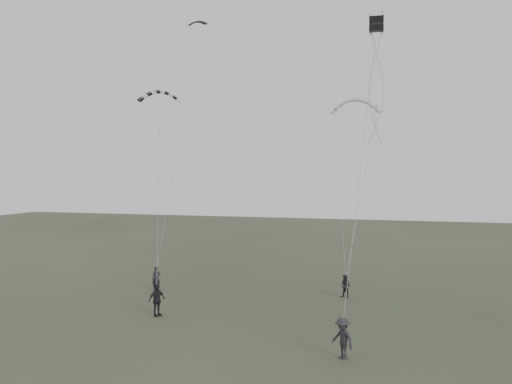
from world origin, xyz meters
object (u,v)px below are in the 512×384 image
(kite_dark_small, at_px, (198,22))
(flyer_left, at_px, (156,278))
(flyer_right, at_px, (346,286))
(flyer_center, at_px, (157,300))
(flyer_far, at_px, (343,338))
(kite_box, at_px, (376,24))
(kite_striped, at_px, (160,92))
(kite_pale_large, at_px, (356,100))

(kite_dark_small, bearing_deg, flyer_left, -124.80)
(flyer_right, height_order, kite_dark_small, kite_dark_small)
(flyer_center, height_order, flyer_far, flyer_center)
(flyer_far, distance_m, kite_dark_small, 26.63)
(kite_box, bearing_deg, flyer_left, 157.20)
(flyer_far, relative_size, kite_striped, 0.65)
(kite_dark_small, distance_m, kite_pale_large, 13.84)
(kite_dark_small, bearing_deg, kite_striped, -102.03)
(flyer_far, height_order, kite_striped, kite_striped)
(flyer_center, distance_m, flyer_far, 12.21)
(flyer_right, height_order, kite_box, kite_box)
(kite_pale_large, xyz_separation_m, kite_striped, (-12.66, -9.13, -0.26))
(flyer_left, distance_m, flyer_center, 6.90)
(flyer_center, bearing_deg, flyer_left, 54.99)
(flyer_center, bearing_deg, kite_dark_small, 34.31)
(flyer_left, bearing_deg, flyer_right, -14.65)
(kite_striped, bearing_deg, flyer_far, -65.11)
(flyer_left, relative_size, flyer_center, 0.89)
(flyer_left, relative_size, kite_box, 2.28)
(kite_pale_large, distance_m, kite_striped, 15.61)
(flyer_center, xyz_separation_m, kite_striped, (-2.01, 4.62, 13.32))
(flyer_left, xyz_separation_m, flyer_right, (13.71, 1.47, -0.07))
(kite_striped, bearing_deg, flyer_right, -19.19)
(flyer_far, relative_size, kite_pale_large, 0.47)
(kite_dark_small, distance_m, kite_box, 16.93)
(flyer_left, distance_m, flyer_far, 17.86)
(flyer_left, relative_size, flyer_far, 0.90)
(flyer_left, relative_size, flyer_right, 1.09)
(kite_pale_large, distance_m, kite_box, 13.83)
(flyer_right, height_order, kite_pale_large, kite_pale_large)
(flyer_left, bearing_deg, kite_box, -41.14)
(flyer_left, height_order, kite_box, kite_box)
(flyer_right, xyz_separation_m, kite_pale_large, (0.10, 6.14, 13.76))
(kite_pale_large, height_order, kite_box, kite_box)
(kite_dark_small, xyz_separation_m, kite_pale_large, (11.71, 4.56, -5.80))
(kite_box, bearing_deg, kite_pale_large, 96.45)
(flyer_right, xyz_separation_m, kite_striped, (-12.55, -2.99, 13.49))
(kite_striped, height_order, kite_box, kite_box)
(kite_pale_large, relative_size, kite_box, 5.40)
(flyer_center, relative_size, flyer_far, 1.01)
(flyer_right, xyz_separation_m, flyer_far, (0.98, -11.62, 0.16))
(flyer_right, relative_size, kite_box, 2.09)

